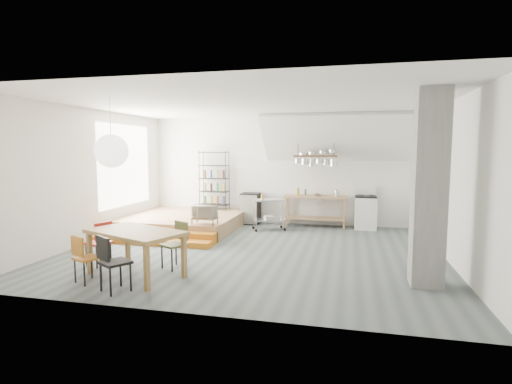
% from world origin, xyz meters
% --- Properties ---
extents(floor, '(8.00, 8.00, 0.00)m').
position_xyz_m(floor, '(0.00, 0.00, 0.00)').
color(floor, '#4C5659').
rests_on(floor, ground).
extents(wall_back, '(8.00, 0.04, 3.20)m').
position_xyz_m(wall_back, '(0.00, 3.50, 1.60)').
color(wall_back, silver).
rests_on(wall_back, ground).
extents(wall_left, '(0.04, 7.00, 3.20)m').
position_xyz_m(wall_left, '(-4.00, 0.00, 1.60)').
color(wall_left, silver).
rests_on(wall_left, ground).
extents(wall_right, '(0.04, 7.00, 3.20)m').
position_xyz_m(wall_right, '(4.00, 0.00, 1.60)').
color(wall_right, silver).
rests_on(wall_right, ground).
extents(ceiling, '(8.00, 7.00, 0.02)m').
position_xyz_m(ceiling, '(0.00, 0.00, 3.20)').
color(ceiling, white).
rests_on(ceiling, wall_back).
extents(slope_ceiling, '(4.40, 1.44, 1.32)m').
position_xyz_m(slope_ceiling, '(1.80, 2.90, 2.55)').
color(slope_ceiling, white).
rests_on(slope_ceiling, wall_back).
extents(window_pane, '(0.02, 2.50, 2.20)m').
position_xyz_m(window_pane, '(-3.98, 1.50, 1.80)').
color(window_pane, white).
rests_on(window_pane, wall_left).
extents(platform, '(3.00, 3.00, 0.40)m').
position_xyz_m(platform, '(-2.50, 2.00, 0.20)').
color(platform, '#97754B').
rests_on(platform, ground).
extents(step_lower, '(3.00, 0.35, 0.13)m').
position_xyz_m(step_lower, '(-2.50, 0.05, 0.07)').
color(step_lower, '#C36D16').
rests_on(step_lower, ground).
extents(step_upper, '(3.00, 0.35, 0.27)m').
position_xyz_m(step_upper, '(-2.50, 0.40, 0.13)').
color(step_upper, '#C36D16').
rests_on(step_upper, ground).
extents(concrete_column, '(0.50, 0.50, 3.20)m').
position_xyz_m(concrete_column, '(3.30, -1.50, 1.60)').
color(concrete_column, slate).
rests_on(concrete_column, ground).
extents(kitchen_counter, '(1.80, 0.60, 0.91)m').
position_xyz_m(kitchen_counter, '(1.10, 3.15, 0.63)').
color(kitchen_counter, '#97754B').
rests_on(kitchen_counter, ground).
extents(stove, '(0.60, 0.60, 1.18)m').
position_xyz_m(stove, '(2.50, 3.16, 0.48)').
color(stove, white).
rests_on(stove, ground).
extents(pot_rack, '(1.20, 0.50, 1.43)m').
position_xyz_m(pot_rack, '(1.13, 2.92, 1.98)').
color(pot_rack, '#3D2418').
rests_on(pot_rack, ceiling).
extents(wire_shelving, '(0.88, 0.38, 1.80)m').
position_xyz_m(wire_shelving, '(-2.00, 3.20, 1.33)').
color(wire_shelving, black).
rests_on(wire_shelving, platform).
extents(microwave_shelf, '(0.60, 0.40, 0.16)m').
position_xyz_m(microwave_shelf, '(-1.40, 0.75, 0.55)').
color(microwave_shelf, '#97754B').
rests_on(microwave_shelf, platform).
extents(paper_lantern, '(0.60, 0.60, 0.60)m').
position_xyz_m(paper_lantern, '(-2.15, -1.95, 2.20)').
color(paper_lantern, white).
rests_on(paper_lantern, ceiling).
extents(dining_table, '(1.95, 1.53, 0.81)m').
position_xyz_m(dining_table, '(-1.59, -2.17, 0.73)').
color(dining_table, olive).
rests_on(dining_table, ground).
extents(chair_mustard, '(0.49, 0.49, 0.81)m').
position_xyz_m(chair_mustard, '(-2.23, -2.74, 0.48)').
color(chair_mustard, '#A5631C').
rests_on(chair_mustard, ground).
extents(chair_black, '(0.57, 0.57, 0.91)m').
position_xyz_m(chair_black, '(-1.54, -3.02, 0.54)').
color(chair_black, black).
rests_on(chair_black, ground).
extents(chair_olive, '(0.55, 0.55, 0.87)m').
position_xyz_m(chair_olive, '(-1.10, -1.54, 0.52)').
color(chair_olive, brown).
rests_on(chair_olive, ground).
extents(chair_red, '(0.50, 0.50, 0.86)m').
position_xyz_m(chair_red, '(-2.57, -1.78, 0.51)').
color(chair_red, red).
rests_on(chair_red, ground).
extents(rolling_cart, '(0.98, 0.78, 0.86)m').
position_xyz_m(rolling_cart, '(-0.11, 2.37, 0.56)').
color(rolling_cart, silver).
rests_on(rolling_cart, ground).
extents(mini_fridge, '(0.55, 0.55, 0.93)m').
position_xyz_m(mini_fridge, '(-0.85, 3.20, 0.47)').
color(mini_fridge, black).
rests_on(mini_fridge, ground).
extents(microwave, '(0.61, 0.44, 0.32)m').
position_xyz_m(microwave, '(-1.40, 0.75, 0.72)').
color(microwave, beige).
rests_on(microwave, microwave_shelf).
extents(bowl, '(0.30, 0.30, 0.06)m').
position_xyz_m(bowl, '(1.15, 3.10, 0.94)').
color(bowl, silver).
rests_on(bowl, kitchen_counter).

